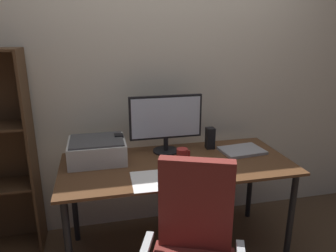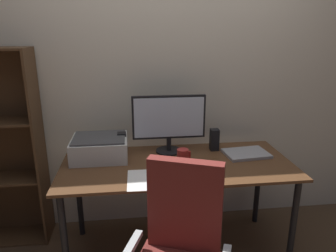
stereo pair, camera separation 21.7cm
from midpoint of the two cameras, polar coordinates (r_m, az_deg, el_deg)
The scene contains 12 objects.
ground_plane at distance 2.65m, azimuth 4.04°, elevation -21.48°, with size 12.00×12.00×0.00m, color #4C3826.
back_wall at distance 2.63m, azimuth 2.39°, elevation 9.36°, with size 6.40×0.10×2.60m, color beige.
desk at distance 2.30m, azimuth 4.38°, elevation -8.52°, with size 1.63×0.73×0.74m.
monitor at distance 2.38m, azimuth 2.77°, elevation 1.03°, with size 0.55×0.20×0.44m.
keyboard at distance 2.07m, azimuth 5.02°, elevation -8.92°, with size 0.29×0.11×0.02m, color black.
mouse at distance 2.13m, azimuth 10.63°, elevation -8.19°, with size 0.06×0.10×0.03m, color black.
coffee_mug at distance 2.28m, azimuth 5.43°, elevation -5.36°, with size 0.10×0.08×0.09m.
laptop at distance 2.50m, azimuth 16.34°, elevation -4.81°, with size 0.32×0.23×0.02m, color #99999E.
speaker_left at distance 2.40m, azimuth -5.71°, elevation -3.20°, with size 0.06×0.07×0.17m, color black.
speaker_right at distance 2.51m, azimuth 10.80°, elevation -2.47°, with size 0.06×0.07×0.17m, color black.
printer at distance 2.36m, azimuth -9.62°, elevation -3.87°, with size 0.40×0.34×0.16m.
paper_sheet at distance 2.02m, azimuth -1.24°, elevation -9.69°, with size 0.21×0.30×0.00m, color white.
Camera 2 is at (-0.32, -2.05, 1.65)m, focal length 33.87 mm.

